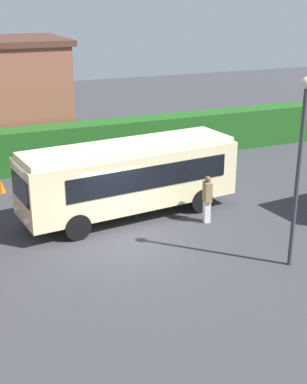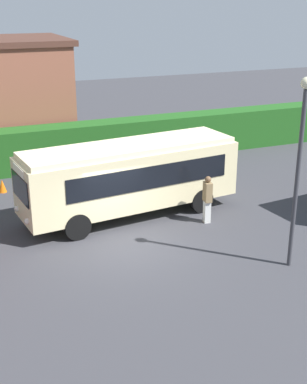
% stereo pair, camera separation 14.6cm
% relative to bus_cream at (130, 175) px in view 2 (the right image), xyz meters
% --- Properties ---
extents(ground_plane, '(77.40, 77.40, 0.00)m').
position_rel_bus_cream_xyz_m(ground_plane, '(-1.04, -2.62, -1.72)').
color(ground_plane, '#38383D').
extents(bus_cream, '(8.97, 3.34, 2.96)m').
position_rel_bus_cream_xyz_m(bus_cream, '(0.00, 0.00, 0.00)').
color(bus_cream, beige).
rests_on(bus_cream, ground_plane).
extents(person_center, '(0.42, 0.51, 1.88)m').
position_rel_bus_cream_xyz_m(person_center, '(-2.79, 2.94, -0.72)').
color(person_center, silver).
rests_on(person_center, ground_plane).
extents(person_right, '(0.49, 0.51, 1.79)m').
position_rel_bus_cream_xyz_m(person_right, '(-0.09, 3.46, -0.77)').
color(person_right, maroon).
rests_on(person_right, ground_plane).
extents(person_far, '(0.32, 0.45, 1.89)m').
position_rel_bus_cream_xyz_m(person_far, '(2.51, -1.81, -0.71)').
color(person_far, silver).
rests_on(person_far, ground_plane).
extents(hedge_row, '(50.70, 1.49, 2.18)m').
position_rel_bus_cream_xyz_m(hedge_row, '(-1.04, 7.36, -0.63)').
color(hedge_row, '#1E531B').
rests_on(hedge_row, ground_plane).
extents(traffic_cone, '(0.36, 0.36, 0.60)m').
position_rel_bus_cream_xyz_m(traffic_cone, '(-4.40, 4.73, -1.42)').
color(traffic_cone, orange).
rests_on(traffic_cone, ground_plane).
extents(lamppost, '(0.36, 0.36, 6.13)m').
position_rel_bus_cream_xyz_m(lamppost, '(3.36, -5.98, 2.06)').
color(lamppost, '#38383D').
rests_on(lamppost, ground_plane).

